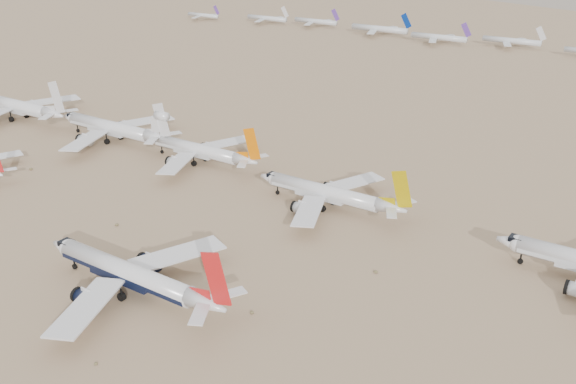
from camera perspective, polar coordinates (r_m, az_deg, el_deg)
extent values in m
plane|color=#7F654A|center=(148.44, -11.22, -7.88)|extent=(7000.00, 7000.00, 0.00)
cylinder|color=silver|center=(144.02, -14.24, -6.86)|extent=(37.57, 4.44, 4.44)
cube|color=black|center=(144.29, -14.22, -7.05)|extent=(36.82, 4.51, 1.00)
sphere|color=silver|center=(157.26, -18.88, -4.77)|extent=(4.44, 4.44, 4.44)
cube|color=black|center=(157.21, -19.09, -4.31)|extent=(3.11, 2.89, 1.11)
cone|color=silver|center=(129.37, -7.18, -9.80)|extent=(9.39, 4.44, 4.44)
cube|color=silver|center=(135.49, -17.50, -9.71)|extent=(14.51, 22.86, 0.70)
cube|color=silver|center=(125.38, -7.86, -10.71)|extent=(5.96, 7.80, 0.27)
cylinder|color=black|center=(141.95, -17.46, -9.04)|extent=(5.22, 3.20, 3.20)
cube|color=silver|center=(150.28, -9.76, -5.45)|extent=(14.51, 22.86, 0.70)
cube|color=silver|center=(130.79, -5.33, -9.02)|extent=(5.96, 7.80, 0.27)
cylinder|color=black|center=(152.03, -12.11, -6.16)|extent=(5.22, 3.20, 3.20)
cube|color=red|center=(124.48, -6.42, -7.68)|extent=(7.12, 0.36, 11.73)
cylinder|color=black|center=(158.49, -18.43, -6.30)|extent=(1.33, 0.56, 1.33)
cylinder|color=black|center=(143.37, -14.57, -8.99)|extent=(1.87, 1.11, 1.87)
cylinder|color=black|center=(146.81, -12.77, -7.98)|extent=(1.87, 1.11, 1.87)
cube|color=silver|center=(214.82, -23.68, 1.84)|extent=(4.41, 5.77, 0.20)
sphere|color=silver|center=(160.53, 19.78, -4.35)|extent=(4.35, 4.35, 4.35)
cube|color=black|center=(160.14, 19.61, -3.92)|extent=(3.05, 2.83, 1.09)
cylinder|color=black|center=(162.29, 19.94, -5.81)|extent=(1.31, 0.54, 1.31)
cylinder|color=silver|center=(180.47, 3.22, 0.05)|extent=(33.99, 4.13, 4.13)
cube|color=silver|center=(180.67, 3.21, -0.10)|extent=(33.31, 4.19, 0.93)
sphere|color=silver|center=(189.03, -1.19, 1.18)|extent=(4.13, 4.13, 4.13)
cube|color=black|center=(188.94, -1.35, 1.54)|extent=(2.89, 2.68, 1.03)
cone|color=silver|center=(171.50, 9.24, -1.40)|extent=(8.50, 4.13, 4.13)
cube|color=silver|center=(170.16, 1.88, -1.68)|extent=(13.13, 20.68, 0.64)
cube|color=silver|center=(167.41, 9.18, -1.83)|extent=(5.39, 7.05, 0.25)
cylinder|color=silver|center=(175.87, 1.25, -1.48)|extent=(4.72, 2.97, 2.97)
cube|color=silver|center=(189.21, 5.77, 0.85)|extent=(13.13, 20.68, 0.64)
cube|color=silver|center=(173.98, 10.29, -0.92)|extent=(5.39, 7.05, 0.25)
cylinder|color=silver|center=(189.04, 4.03, 0.28)|extent=(4.72, 2.97, 2.97)
cube|color=#CFB309|center=(168.30, 10.09, 0.24)|extent=(6.44, 0.33, 10.61)
cylinder|color=black|center=(190.06, -0.93, -0.04)|extent=(1.24, 0.52, 1.24)
cylinder|color=black|center=(179.10, 3.10, -1.50)|extent=(1.73, 1.03, 1.73)
cylinder|color=black|center=(183.65, 4.04, -0.87)|extent=(1.73, 1.03, 1.73)
cylinder|color=silver|center=(215.94, -8.18, 3.80)|extent=(34.15, 4.17, 4.17)
cube|color=silver|center=(216.11, -8.17, 3.67)|extent=(33.47, 4.24, 0.94)
sphere|color=silver|center=(227.28, -11.40, 4.56)|extent=(4.17, 4.17, 4.17)
cube|color=black|center=(227.35, -11.53, 4.86)|extent=(2.92, 2.71, 1.04)
cone|color=silver|center=(202.93, -3.73, 2.81)|extent=(8.54, 4.17, 4.17)
cube|color=silver|center=(206.26, -9.84, 2.54)|extent=(13.19, 20.79, 0.64)
cube|color=silver|center=(198.88, -4.04, 2.53)|extent=(5.42, 7.09, 0.25)
cylinder|color=silver|center=(212.30, -10.04, 2.59)|extent=(4.74, 3.01, 3.01)
cube|color=silver|center=(223.08, -5.60, 4.37)|extent=(13.19, 20.79, 0.64)
cube|color=silver|center=(204.75, -2.69, 3.18)|extent=(5.42, 7.09, 0.25)
cylinder|color=silver|center=(223.93, -7.06, 3.86)|extent=(4.74, 3.01, 3.01)
cube|color=orange|center=(199.59, -3.23, 4.28)|extent=(6.47, 0.33, 10.67)
cylinder|color=black|center=(227.90, -11.13, 3.52)|extent=(1.25, 0.52, 1.25)
cylinder|color=black|center=(214.34, -8.35, 2.53)|extent=(1.75, 1.04, 1.75)
cylinder|color=black|center=(218.38, -7.33, 2.98)|extent=(1.75, 1.04, 1.75)
cylinder|color=silver|center=(244.10, -15.59, 5.60)|extent=(39.15, 4.69, 4.69)
cube|color=silver|center=(244.27, -15.57, 5.46)|extent=(38.37, 4.76, 1.05)
sphere|color=silver|center=(258.88, -18.46, 6.23)|extent=(4.69, 4.69, 4.69)
cube|color=black|center=(259.07, -18.59, 6.53)|extent=(3.28, 3.05, 1.17)
cone|color=silver|center=(226.74, -11.55, 4.76)|extent=(9.79, 4.69, 4.69)
cube|color=silver|center=(233.88, -17.59, 4.39)|extent=(15.12, 23.83, 0.73)
cube|color=silver|center=(222.29, -12.03, 4.50)|extent=(6.21, 8.13, 0.28)
cylinder|color=silver|center=(240.84, -17.57, 4.39)|extent=(5.44, 3.37, 3.37)
cube|color=silver|center=(250.84, -12.75, 6.15)|extent=(15.12, 23.83, 0.73)
cube|color=silver|center=(228.27, -10.42, 5.12)|extent=(6.21, 8.13, 0.28)
cylinder|color=silver|center=(252.52, -14.20, 5.62)|extent=(5.44, 3.37, 3.37)
cube|color=silver|center=(222.88, -11.19, 6.29)|extent=(7.42, 0.37, 12.23)
cylinder|color=silver|center=(222.27, -11.17, 6.65)|extent=(4.89, 3.04, 3.04)
cylinder|color=black|center=(259.28, -18.17, 5.21)|extent=(1.41, 0.59, 1.41)
cylinder|color=black|center=(242.21, -15.80, 4.34)|extent=(1.97, 1.17, 1.97)
cylinder|color=black|center=(246.23, -14.66, 4.77)|extent=(1.97, 1.17, 1.97)
cylinder|color=silver|center=(284.50, -23.14, 7.10)|extent=(40.87, 5.02, 5.02)
cube|color=silver|center=(284.65, -23.12, 6.97)|extent=(40.05, 5.10, 1.13)
cone|color=silver|center=(264.06, -20.07, 6.51)|extent=(10.22, 5.02, 5.02)
cube|color=silver|center=(259.72, -20.65, 6.31)|extent=(6.49, 8.48, 0.30)
cube|color=silver|center=(289.91, -20.41, 7.60)|extent=(15.78, 24.87, 0.77)
cube|color=silver|center=(265.01, -19.02, 6.85)|extent=(6.49, 8.48, 0.30)
cylinder|color=silver|center=(292.46, -21.66, 7.08)|extent=(5.68, 3.62, 3.62)
cube|color=silver|center=(260.05, -19.90, 7.92)|extent=(7.75, 0.40, 12.76)
cylinder|color=black|center=(282.50, -23.38, 5.95)|extent=(2.11, 1.26, 2.11)
cylinder|color=black|center=(286.13, -22.22, 6.33)|extent=(2.11, 1.26, 2.11)
cylinder|color=silver|center=(539.92, -7.56, 15.31)|extent=(30.36, 3.00, 3.00)
cube|color=#583397|center=(529.99, -6.39, 15.78)|extent=(6.05, 0.30, 7.62)
cube|color=silver|center=(534.17, -8.14, 15.15)|extent=(8.00, 13.98, 0.30)
cube|color=silver|center=(545.84, -7.00, 15.37)|extent=(8.00, 13.98, 0.30)
cylinder|color=silver|center=(516.73, -1.88, 15.18)|extent=(35.78, 3.54, 3.54)
cube|color=silver|center=(506.32, -0.29, 15.71)|extent=(7.13, 0.35, 8.97)
cube|color=silver|center=(509.41, -2.51, 14.99)|extent=(9.43, 16.47, 0.35)
cube|color=silver|center=(524.26, -1.27, 15.24)|extent=(9.43, 16.47, 0.35)
cylinder|color=silver|center=(500.87, 2.47, 14.92)|extent=(36.19, 3.58, 3.58)
cube|color=#583397|center=(491.38, 4.23, 15.43)|extent=(7.21, 0.36, 9.08)
cube|color=silver|center=(493.08, 1.88, 14.73)|extent=(9.53, 16.66, 0.36)
cube|color=silver|center=(508.85, 3.05, 14.98)|extent=(9.53, 16.66, 0.36)
cylinder|color=silver|center=(467.42, 8.12, 14.17)|extent=(42.15, 4.17, 4.17)
cube|color=navy|center=(458.09, 10.46, 14.73)|extent=(8.40, 0.42, 10.57)
cube|color=silver|center=(457.87, 7.49, 13.94)|extent=(11.11, 19.40, 0.42)
cube|color=silver|center=(477.22, 8.72, 14.24)|extent=(11.11, 19.40, 0.42)
cylinder|color=silver|center=(441.09, 13.25, 13.24)|extent=(37.74, 3.73, 3.73)
cube|color=#583397|center=(434.13, 15.56, 13.72)|extent=(7.52, 0.37, 9.47)
cube|color=silver|center=(432.21, 12.75, 13.02)|extent=(9.94, 17.37, 0.37)
cube|color=silver|center=(450.20, 13.72, 13.32)|extent=(9.94, 17.37, 0.37)
cylinder|color=silver|center=(440.59, 19.26, 12.57)|extent=(36.63, 3.62, 3.62)
cube|color=silver|center=(435.52, 21.58, 12.96)|extent=(7.29, 0.36, 9.19)
cube|color=silver|center=(431.65, 18.89, 12.35)|extent=(9.65, 16.86, 0.36)
cube|color=silver|center=(449.71, 19.59, 12.65)|extent=(9.65, 16.86, 0.36)
ellipsoid|color=brown|center=(225.12, -21.89, 1.92)|extent=(1.12, 1.12, 0.62)
ellipsoid|color=brown|center=(176.99, -14.98, -2.82)|extent=(0.98, 0.98, 0.54)
ellipsoid|color=brown|center=(126.70, -16.71, -14.40)|extent=(0.70, 0.70, 0.39)
ellipsoid|color=brown|center=(135.30, -3.24, -10.64)|extent=(0.84, 0.84, 0.46)
ellipsoid|color=brown|center=(150.50, 7.80, -7.04)|extent=(0.98, 0.98, 0.54)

